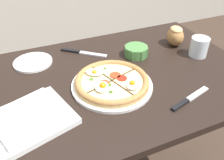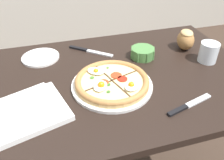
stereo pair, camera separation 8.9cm
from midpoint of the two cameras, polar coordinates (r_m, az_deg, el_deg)
name	(u,v)px [view 2 (the right image)]	position (r m, az deg, el deg)	size (l,w,h in m)	color
dining_table	(120,98)	(1.04, 4.34, -4.49)	(1.11, 0.75, 0.74)	black
pizza	(112,82)	(0.89, 2.81, -0.66)	(0.31, 0.31, 0.05)	white
ramekin_bowl	(143,53)	(1.09, 9.71, 6.47)	(0.11, 0.11, 0.05)	#4C8442
napkin_folded	(26,111)	(0.81, -17.10, -7.31)	(0.30, 0.27, 0.04)	white
bread_piece_near	(186,39)	(1.21, 19.37, 9.19)	(0.11, 0.12, 0.09)	#A3703D
knife_main	(90,51)	(1.13, -3.07, 6.89)	(0.19, 0.16, 0.01)	silver
knife_spare	(189,105)	(0.87, 20.89, -5.73)	(0.19, 0.07, 0.01)	silver
water_glass	(208,53)	(1.14, 24.18, 5.88)	(0.08, 0.08, 0.09)	white
side_saucer	(41,57)	(1.11, -14.64, 5.22)	(0.17, 0.17, 0.01)	white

